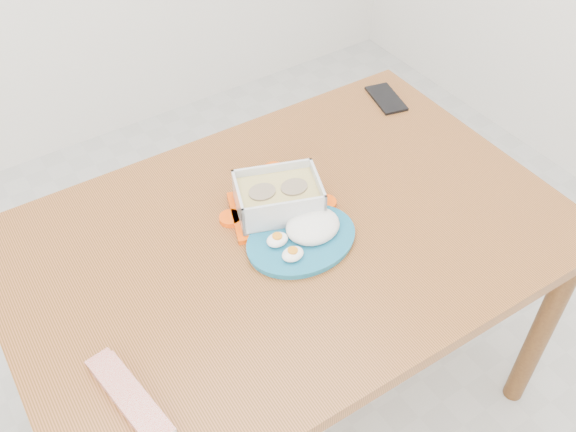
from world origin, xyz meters
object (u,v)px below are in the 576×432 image
dining_table (288,257)px  smartphone (386,99)px  orange_fruit (274,176)px  rice_plate (305,234)px  food_container (278,198)px

dining_table → smartphone: bearing=29.6°
orange_fruit → rice_plate: same height
smartphone → rice_plate: bearing=-133.4°
food_container → rice_plate: food_container is taller
dining_table → rice_plate: size_ratio=5.02×
dining_table → orange_fruit: (0.07, 0.16, 0.12)m
smartphone → food_container: bearing=-142.8°
smartphone → orange_fruit: bearing=-149.9°
orange_fruit → smartphone: size_ratio=0.49×
dining_table → food_container: size_ratio=4.88×
rice_plate → smartphone: 0.65m
food_container → smartphone: (0.55, 0.23, -0.04)m
dining_table → orange_fruit: size_ratio=18.34×
dining_table → smartphone: size_ratio=9.03×
orange_fruit → rice_plate: 0.21m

